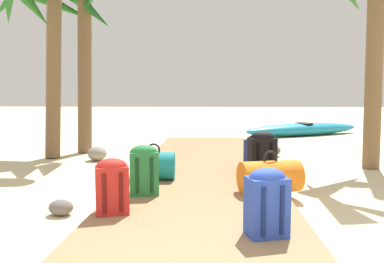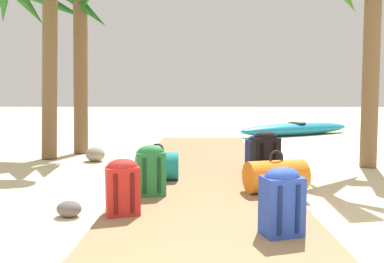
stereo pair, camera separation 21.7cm
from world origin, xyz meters
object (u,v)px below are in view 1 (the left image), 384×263
backpack_navy (258,152)px  duffel_bag_teal (154,166)px  backpack_black (262,155)px  palm_tree_near_left (53,6)px  duffel_bag_orange (270,177)px  backpack_red (112,185)px  backpack_blue (267,200)px  backpack_green (144,169)px  kayak (304,129)px

backpack_navy → duffel_bag_teal: bearing=-156.0°
backpack_black → palm_tree_near_left: bearing=148.0°
duffel_bag_orange → palm_tree_near_left: 4.98m
duffel_bag_teal → palm_tree_near_left: (-2.09, 2.15, 2.41)m
duffel_bag_teal → backpack_red: 1.38m
backpack_navy → backpack_blue: bearing=-95.2°
backpack_navy → backpack_blue: (-0.22, -2.43, 0.00)m
duffel_bag_teal → backpack_blue: 2.15m
backpack_navy → backpack_red: backpack_navy is taller
backpack_black → backpack_green: (-1.31, -0.74, -0.04)m
backpack_red → palm_tree_near_left: bearing=118.8°
backpack_green → palm_tree_near_left: 4.23m
palm_tree_near_left → backpack_navy: bearing=-24.4°
backpack_black → backpack_red: bearing=-136.7°
backpack_navy → backpack_black: bearing=-91.6°
backpack_red → duffel_bag_orange: 1.69m
duffel_bag_teal → duffel_bag_orange: size_ratio=0.74×
backpack_black → duffel_bag_orange: bearing=-89.0°
backpack_black → backpack_blue: (-0.20, -1.86, -0.05)m
backpack_navy → duffel_bag_orange: size_ratio=0.72×
backpack_blue → kayak: bearing=74.9°
kayak → backpack_green: bearing=-115.6°
duffel_bag_teal → kayak: size_ratio=0.15×
duffel_bag_teal → backpack_navy: bearing=24.0°
backpack_navy → palm_tree_near_left: bearing=155.6°
backpack_red → backpack_green: (0.16, 0.65, 0.02)m
duffel_bag_orange → palm_tree_near_left: palm_tree_near_left is taller
backpack_black → backpack_navy: (0.02, 0.58, -0.05)m
backpack_black → duffel_bag_orange: 0.60m
duffel_bag_teal → kayak: bearing=61.7°
duffel_bag_teal → duffel_bag_orange: 1.44m
backpack_blue → kayak: size_ratio=0.14×
backpack_blue → duffel_bag_orange: 1.29m
backpack_red → kayak: 8.10m
backpack_navy → backpack_green: bearing=-135.3°
backpack_red → backpack_navy: bearing=52.8°
backpack_green → duffel_bag_orange: (1.32, 0.15, -0.10)m
duffel_bag_teal → backpack_red: backpack_red is taller
kayak → backpack_black: bearing=-107.7°
duffel_bag_orange → kayak: 6.82m
duffel_bag_teal → kayak: duffel_bag_teal is taller
backpack_blue → duffel_bag_orange: backpack_blue is taller
backpack_blue → duffel_bag_orange: (0.21, 1.27, -0.10)m
backpack_green → duffel_bag_orange: size_ratio=0.74×
backpack_black → backpack_navy: bearing=88.4°
backpack_red → backpack_blue: bearing=-20.1°
backpack_navy → backpack_green: (-1.33, -1.31, 0.01)m
backpack_green → kayak: bearing=64.4°
duffel_bag_teal → backpack_navy: (1.34, 0.59, 0.10)m
palm_tree_near_left → backpack_blue: bearing=-51.2°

